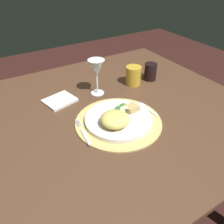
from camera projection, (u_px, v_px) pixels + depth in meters
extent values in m
plane|color=#351916|center=(112.00, 206.00, 1.42)|extent=(6.00, 6.00, 0.00)
cube|color=#4D3221|center=(112.00, 111.00, 0.99)|extent=(1.19, 1.08, 0.02)
cylinder|color=#4D341D|center=(138.00, 101.00, 1.75)|extent=(0.07, 0.07, 0.72)
cylinder|color=tan|center=(118.00, 122.00, 0.91)|extent=(0.35, 0.35, 0.01)
cylinder|color=silver|center=(118.00, 119.00, 0.90)|extent=(0.27, 0.27, 0.02)
ellipsoid|color=#DDCC65|center=(115.00, 119.00, 0.84)|extent=(0.15, 0.15, 0.05)
ellipsoid|color=#2E7915|center=(122.00, 108.00, 0.93)|extent=(0.05, 0.05, 0.02)
ellipsoid|color=#307730|center=(122.00, 109.00, 0.92)|extent=(0.05, 0.06, 0.02)
ellipsoid|color=#357C18|center=(120.00, 109.00, 0.93)|extent=(0.05, 0.04, 0.02)
ellipsoid|color=#2B7E16|center=(124.00, 106.00, 0.94)|extent=(0.05, 0.05, 0.02)
cube|color=beige|center=(125.00, 108.00, 0.91)|extent=(0.03, 0.03, 0.00)
cube|color=beige|center=(122.00, 110.00, 0.91)|extent=(0.03, 0.03, 0.01)
cube|color=tan|center=(132.00, 108.00, 0.93)|extent=(0.06, 0.05, 0.02)
cube|color=silver|center=(86.00, 137.00, 0.82)|extent=(0.02, 0.09, 0.00)
cube|color=silver|center=(77.00, 123.00, 0.89)|extent=(0.01, 0.04, 0.00)
cube|color=silver|center=(78.00, 123.00, 0.89)|extent=(0.01, 0.04, 0.00)
cube|color=silver|center=(79.00, 123.00, 0.89)|extent=(0.01, 0.04, 0.00)
cube|color=silver|center=(80.00, 123.00, 0.89)|extent=(0.01, 0.04, 0.00)
cube|color=silver|center=(151.00, 111.00, 0.96)|extent=(0.01, 0.09, 0.00)
ellipsoid|color=silver|center=(142.00, 105.00, 1.00)|extent=(0.02, 0.04, 0.01)
cube|color=white|center=(60.00, 100.00, 1.03)|extent=(0.15, 0.14, 0.01)
cylinder|color=silver|center=(98.00, 93.00, 1.09)|extent=(0.06, 0.06, 0.00)
cylinder|color=silver|center=(97.00, 85.00, 1.07)|extent=(0.01, 0.01, 0.09)
cone|color=silver|center=(96.00, 68.00, 1.02)|extent=(0.08, 0.08, 0.08)
cylinder|color=gold|center=(133.00, 76.00, 1.14)|extent=(0.08, 0.08, 0.10)
cylinder|color=black|center=(150.00, 72.00, 1.19)|extent=(0.07, 0.07, 0.09)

